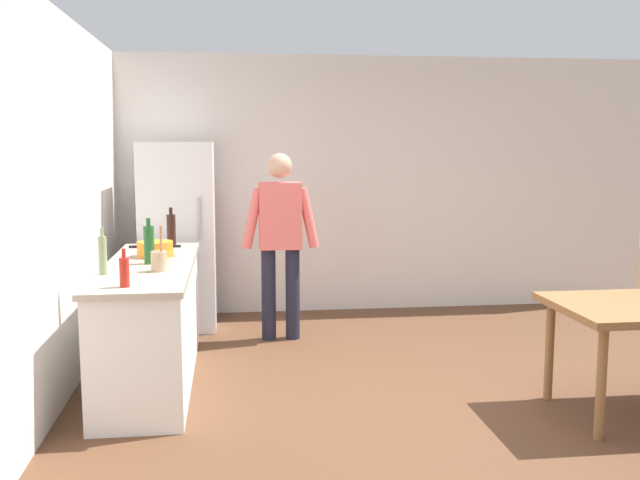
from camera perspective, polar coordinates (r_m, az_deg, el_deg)
The scene contains 12 objects.
ground_plane at distance 5.04m, azimuth 9.54°, elevation -13.03°, with size 14.00×14.00×0.00m, color brown.
wall_back at distance 7.65m, azimuth 3.29°, elevation 4.46°, with size 6.40×0.12×2.70m, color silver.
wall_left at distance 4.88m, azimuth -21.52°, elevation 2.16°, with size 0.12×5.60×2.70m, color silver.
kitchen_counter at distance 5.51m, azimuth -13.42°, elevation -6.44°, with size 0.64×2.20×0.90m.
refrigerator at distance 6.99m, azimuth -11.32°, elevation 0.32°, with size 0.70×0.67×1.80m.
person at distance 6.42m, azimuth -3.21°, elevation 0.53°, with size 0.70×0.22×1.70m.
cooking_pot at distance 5.73m, azimuth -13.10°, elevation -0.70°, with size 0.40×0.28×0.12m.
utensil_jar at distance 5.05m, azimuth -12.79°, elevation -1.58°, with size 0.11×0.11×0.32m.
bottle_sauce_red at distance 4.54m, azimuth -15.43°, elevation -2.47°, with size 0.06×0.06×0.24m.
bottle_wine_green at distance 5.38m, azimuth -13.56°, elevation -0.33°, with size 0.08×0.08×0.34m.
bottle_vinegar_tall at distance 5.02m, azimuth -17.04°, elevation -1.14°, with size 0.06×0.06×0.32m.
bottle_wine_dark at distance 6.25m, azimuth -11.85°, elevation 0.80°, with size 0.08×0.08×0.34m.
Camera 1 is at (-1.39, -4.51, 1.77)m, focal length 39.87 mm.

